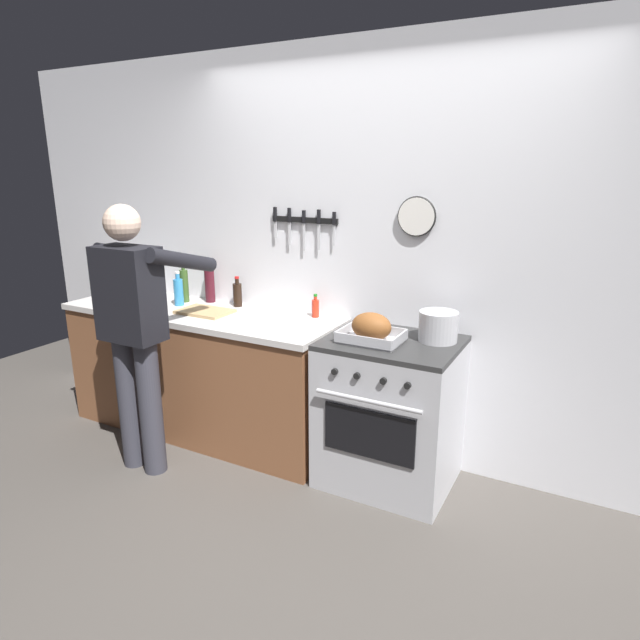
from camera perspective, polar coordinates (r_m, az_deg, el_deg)
The scene contains 13 objects.
ground_plane at distance 2.89m, azimuth -5.34°, elevation -24.40°, with size 8.00×8.00×0.00m, color #4C4742.
wall_back at distance 3.45m, azimuth 6.55°, elevation 6.37°, with size 6.00×0.13×2.60m.
counter_block at distance 3.99m, azimuth -12.28°, elevation -5.16°, with size 2.03×0.65×0.90m.
stove at distance 3.31m, azimuth 7.31°, elevation -9.58°, with size 0.76×0.67×0.90m.
person_cook at distance 3.44m, azimuth -18.89°, elevation -0.38°, with size 0.51×0.63×1.66m.
roasting_pan at distance 3.08m, azimuth 5.41°, elevation -0.95°, with size 0.35×0.26×0.17m.
stock_pot at distance 3.16m, azimuth 12.31°, elevation -0.66°, with size 0.22×0.22×0.17m.
cutting_board at distance 3.78m, azimuth -11.99°, elevation 0.88°, with size 0.36×0.24×0.02m, color tan.
bottle_soy_sauce at distance 3.90m, azimuth -8.66°, elevation 2.71°, with size 0.06×0.06×0.22m.
bottle_dish_soap at distance 4.01m, azimuth -14.64°, elevation 2.93°, with size 0.07×0.07×0.25m.
bottle_hot_sauce at distance 3.58m, azimuth -0.48°, elevation 1.30°, with size 0.05×0.05×0.16m.
bottle_olive_oil at distance 4.10m, azimuth -14.06°, elevation 3.61°, with size 0.06×0.06×0.30m.
bottle_wine_red at distance 4.06m, azimuth -11.51°, elevation 3.64°, with size 0.07×0.07×0.30m.
Camera 1 is at (1.25, -1.82, 1.86)m, focal length 30.47 mm.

